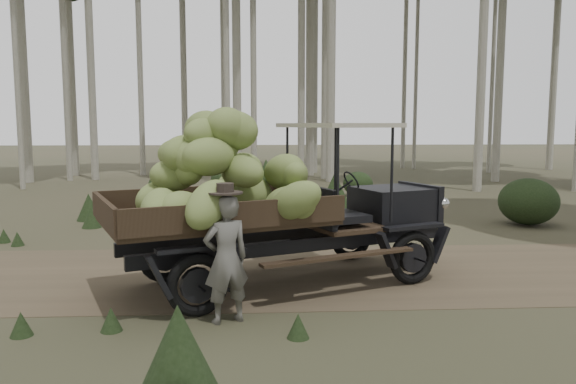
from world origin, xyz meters
name	(u,v)px	position (x,y,z in m)	size (l,w,h in m)	color
ground	(212,275)	(0.00, 0.00, 0.00)	(120.00, 120.00, 0.00)	#473D2B
dirt_track	(212,274)	(0.00, 0.00, 0.00)	(70.00, 4.00, 0.01)	brown
banana_truck	(251,184)	(0.67, -0.96, 1.63)	(5.76, 3.91, 2.83)	black
farmer	(226,257)	(0.36, -2.31, 0.85)	(0.71, 0.61, 1.79)	#5E5B56
undergrowth	(271,270)	(0.95, -1.90, 0.56)	(23.29, 24.40, 1.37)	#233319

